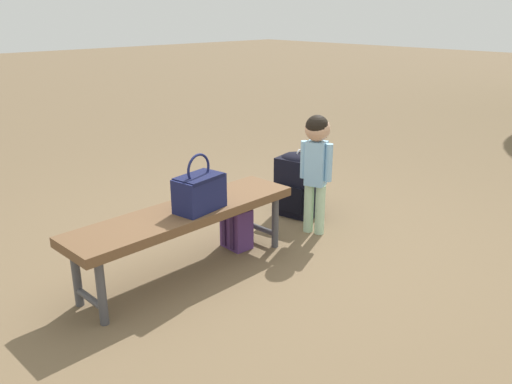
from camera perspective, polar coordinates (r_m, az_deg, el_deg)
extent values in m
plane|color=brown|center=(3.77, 1.63, -6.67)|extent=(40.00, 40.00, 0.00)
cube|color=brown|center=(3.36, -7.71, -2.36)|extent=(1.61, 0.45, 0.06)
cylinder|color=#47474C|center=(3.97, -0.89, -2.21)|extent=(0.05, 0.05, 0.39)
cylinder|color=#47474C|center=(3.79, 2.10, -3.29)|extent=(0.05, 0.05, 0.39)
cylinder|color=#47474C|center=(3.23, -19.00, -8.61)|extent=(0.05, 0.05, 0.39)
cylinder|color=#47474C|center=(3.01, -16.50, -10.51)|extent=(0.05, 0.05, 0.39)
cylinder|color=#47474C|center=(3.91, 0.57, -4.03)|extent=(0.05, 0.28, 0.04)
cylinder|color=#47474C|center=(3.16, -17.62, -11.04)|extent=(0.05, 0.28, 0.04)
cube|color=#191E4C|center=(3.29, -6.18, -0.14)|extent=(0.34, 0.23, 0.22)
cube|color=#131639|center=(3.26, -6.25, 1.60)|extent=(0.31, 0.23, 0.02)
torus|color=#191E4C|center=(3.24, -6.28, 2.52)|extent=(0.20, 0.05, 0.20)
cylinder|color=#B2D8B2|center=(4.07, 5.77, -1.72)|extent=(0.07, 0.07, 0.39)
cylinder|color=#B2D8B2|center=(4.04, 6.99, -1.93)|extent=(0.07, 0.07, 0.39)
ellipsoid|color=white|center=(4.16, 5.80, -3.90)|extent=(0.10, 0.08, 0.04)
ellipsoid|color=white|center=(4.13, 6.99, -4.12)|extent=(0.10, 0.08, 0.04)
cube|color=#8CBFE5|center=(3.94, 6.58, 3.13)|extent=(0.16, 0.18, 0.34)
cylinder|color=#8CBFE5|center=(3.97, 5.27, 3.55)|extent=(0.06, 0.06, 0.29)
cylinder|color=#8CBFE5|center=(3.90, 7.93, 3.18)|extent=(0.06, 0.06, 0.29)
sphere|color=tan|center=(3.88, 6.73, 6.86)|extent=(0.19, 0.19, 0.19)
sphere|color=black|center=(3.86, 6.69, 7.10)|extent=(0.17, 0.17, 0.17)
cube|color=black|center=(4.39, 4.64, 0.61)|extent=(0.31, 0.38, 0.50)
ellipsoid|color=black|center=(4.32, 4.73, 3.58)|extent=(0.30, 0.36, 0.11)
cube|color=black|center=(4.30, 3.68, -0.82)|extent=(0.08, 0.24, 0.22)
cube|color=black|center=(4.47, 6.35, 0.89)|extent=(0.03, 0.06, 0.42)
cube|color=black|center=(4.54, 4.66, 1.24)|extent=(0.03, 0.06, 0.42)
torus|color=#B2B2B7|center=(4.31, 4.74, 4.16)|extent=(0.08, 0.03, 0.08)
cube|color=#4C2D66|center=(3.80, -2.14, -3.94)|extent=(0.16, 0.21, 0.30)
ellipsoid|color=#4C2D66|center=(3.75, -2.17, -1.93)|extent=(0.15, 0.20, 0.07)
cube|color=#311D42|center=(3.87, -1.16, -4.22)|extent=(0.02, 0.14, 0.13)
cube|color=#311D42|center=(3.79, -3.54, -4.06)|extent=(0.01, 0.03, 0.25)
cube|color=#311D42|center=(3.72, -2.65, -4.48)|extent=(0.01, 0.03, 0.25)
torus|color=#B2B2B7|center=(3.74, -2.17, -1.55)|extent=(0.05, 0.01, 0.05)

